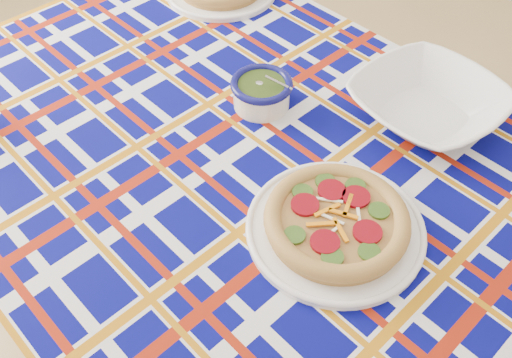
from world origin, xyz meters
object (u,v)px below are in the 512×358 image
at_px(main_focaccia_plate, 337,221).
at_px(serving_bowl, 428,104).
at_px(pesto_bowl, 262,91).
at_px(dining_table, 264,197).

height_order(main_focaccia_plate, serving_bowl, serving_bowl).
relative_size(main_focaccia_plate, pesto_bowl, 2.45).
relative_size(dining_table, pesto_bowl, 14.48).
bearing_deg(pesto_bowl, dining_table, -65.57).
distance_m(main_focaccia_plate, serving_bowl, 0.39).
xyz_separation_m(pesto_bowl, serving_bowl, (0.35, 0.10, -0.00)).
distance_m(main_focaccia_plate, pesto_bowl, 0.39).
bearing_deg(dining_table, serving_bowl, 70.85).
distance_m(dining_table, main_focaccia_plate, 0.23).
distance_m(pesto_bowl, serving_bowl, 0.37).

